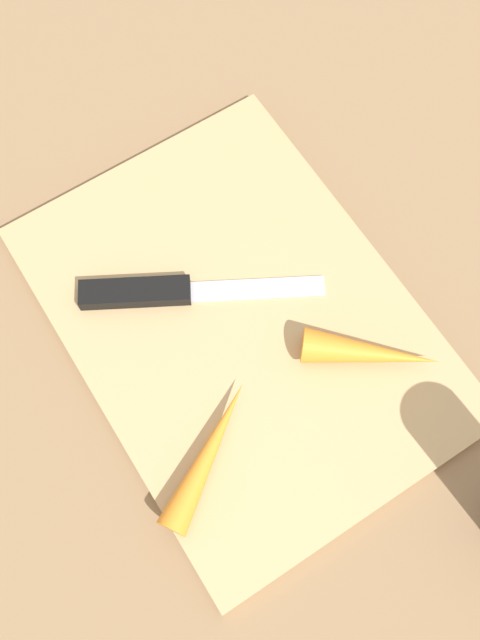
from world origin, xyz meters
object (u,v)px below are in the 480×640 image
object	(u,v)px
carrot_short	(370,353)
carrot_long	(208,454)
knife	(152,292)
cutting_board	(240,323)

from	to	relation	value
carrot_short	carrot_long	distance (m)	0.15
carrot_short	knife	bearing A→B (deg)	169.91
knife	carrot_long	xyz separation A→B (m)	(0.14, -0.03, 0.01)
knife	carrot_short	bearing A→B (deg)	-20.66
knife	carrot_long	distance (m)	0.14
carrot_short	cutting_board	bearing A→B (deg)	169.54
cutting_board	carrot_long	world-z (taller)	carrot_long
cutting_board	carrot_short	world-z (taller)	carrot_short
carrot_long	carrot_short	bearing A→B (deg)	-32.53
cutting_board	carrot_long	distance (m)	0.11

